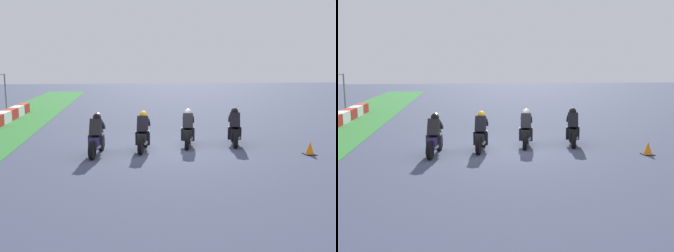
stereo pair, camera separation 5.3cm
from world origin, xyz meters
TOP-DOWN VIEW (x-y plane):
  - ground_plane at (0.00, 0.00)m, footprint 120.00×120.00m
  - rider_lane_a at (0.41, -2.83)m, footprint 2.02×0.64m
  - rider_lane_b at (0.42, -0.90)m, footprint 2.01×0.65m
  - rider_lane_c at (-0.17, 0.95)m, footprint 2.02×0.63m
  - rider_lane_d at (-0.70, 2.67)m, footprint 2.03×0.62m
  - traffic_cone at (-1.70, -5.01)m, footprint 0.40×0.40m

SIDE VIEW (x-z plane):
  - ground_plane at x=0.00m, z-range 0.00..0.00m
  - traffic_cone at x=-1.70m, z-range -0.02..0.45m
  - rider_lane_a at x=0.41m, z-range -0.13..1.38m
  - rider_lane_b at x=0.42m, z-range -0.13..1.38m
  - rider_lane_c at x=-0.17m, z-range -0.13..1.38m
  - rider_lane_d at x=-0.70m, z-range -0.13..1.38m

